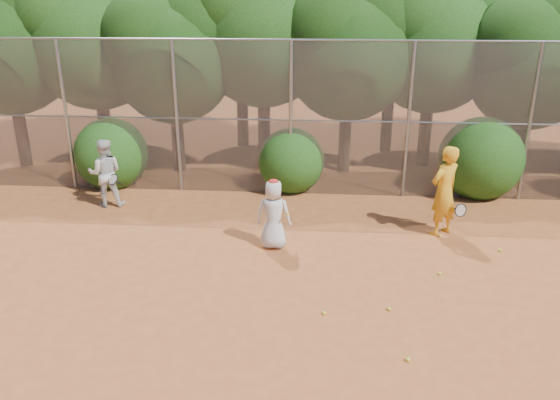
{
  "coord_description": "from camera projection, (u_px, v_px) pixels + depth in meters",
  "views": [
    {
      "loc": [
        -0.17,
        -7.89,
        5.0
      ],
      "look_at": [
        -1.0,
        2.5,
        1.1
      ],
      "focal_mm": 35.0,
      "sensor_mm": 36.0,
      "label": 1
    }
  ],
  "objects": [
    {
      "name": "ground",
      "position": [
        328.0,
        315.0,
        9.11
      ],
      "size": [
        80.0,
        80.0,
        0.0
      ],
      "primitive_type": "plane",
      "color": "#A25124",
      "rests_on": "ground"
    },
    {
      "name": "fence_back",
      "position": [
        325.0,
        119.0,
        14.0
      ],
      "size": [
        20.05,
        0.09,
        4.03
      ],
      "color": "gray",
      "rests_on": "ground"
    },
    {
      "name": "tree_0",
      "position": [
        7.0,
        35.0,
        15.94
      ],
      "size": [
        4.38,
        3.81,
        6.0
      ],
      "color": "black",
      "rests_on": "ground"
    },
    {
      "name": "tree_1",
      "position": [
        96.0,
        26.0,
        16.14
      ],
      "size": [
        4.64,
        4.03,
        6.35
      ],
      "color": "black",
      "rests_on": "ground"
    },
    {
      "name": "tree_2",
      "position": [
        174.0,
        49.0,
        15.5
      ],
      "size": [
        3.99,
        3.47,
        5.47
      ],
      "color": "black",
      "rests_on": "ground"
    },
    {
      "name": "tree_3",
      "position": [
        265.0,
        18.0,
        15.97
      ],
      "size": [
        4.89,
        4.26,
        6.7
      ],
      "color": "black",
      "rests_on": "ground"
    },
    {
      "name": "tree_4",
      "position": [
        351.0,
        43.0,
        15.44
      ],
      "size": [
        4.19,
        3.64,
        5.73
      ],
      "color": "black",
      "rests_on": "ground"
    },
    {
      "name": "tree_5",
      "position": [
        436.0,
        31.0,
        15.9
      ],
      "size": [
        4.51,
        3.92,
        6.17
      ],
      "color": "black",
      "rests_on": "ground"
    },
    {
      "name": "tree_6",
      "position": [
        533.0,
        56.0,
        14.98
      ],
      "size": [
        3.86,
        3.36,
        5.29
      ],
      "color": "black",
      "rests_on": "ground"
    },
    {
      "name": "tree_9",
      "position": [
        94.0,
        17.0,
        18.3
      ],
      "size": [
        4.83,
        4.2,
        6.62
      ],
      "color": "black",
      "rests_on": "ground"
    },
    {
      "name": "tree_10",
      "position": [
        242.0,
        8.0,
        18.02
      ],
      "size": [
        5.15,
        4.48,
        7.06
      ],
      "color": "black",
      "rests_on": "ground"
    },
    {
      "name": "tree_11",
      "position": [
        395.0,
        24.0,
        17.43
      ],
      "size": [
        4.64,
        4.03,
        6.35
      ],
      "color": "black",
      "rests_on": "ground"
    },
    {
      "name": "tree_12",
      "position": [
        536.0,
        12.0,
        17.54
      ],
      "size": [
        5.02,
        4.37,
        6.88
      ],
      "color": "black",
      "rests_on": "ground"
    },
    {
      "name": "bush_0",
      "position": [
        111.0,
        150.0,
        15.09
      ],
      "size": [
        2.0,
        2.0,
        2.0
      ],
      "primitive_type": "sphere",
      "color": "#1A4611",
      "rests_on": "ground"
    },
    {
      "name": "bush_1",
      "position": [
        291.0,
        158.0,
        14.75
      ],
      "size": [
        1.8,
        1.8,
        1.8
      ],
      "primitive_type": "sphere",
      "color": "#1A4611",
      "rests_on": "ground"
    },
    {
      "name": "bush_2",
      "position": [
        481.0,
        155.0,
        14.31
      ],
      "size": [
        2.2,
        2.2,
        2.2
      ],
      "primitive_type": "sphere",
      "color": "#1A4611",
      "rests_on": "ground"
    },
    {
      "name": "player_yellow",
      "position": [
        444.0,
        191.0,
        11.91
      ],
      "size": [
        0.94,
        0.84,
        2.03
      ],
      "rotation": [
        0.0,
        0.0,
        3.81
      ],
      "color": "orange",
      "rests_on": "ground"
    },
    {
      "name": "player_teen",
      "position": [
        274.0,
        214.0,
        11.34
      ],
      "size": [
        0.78,
        0.56,
        1.52
      ],
      "rotation": [
        0.0,
        0.0,
        3.03
      ],
      "color": "silver",
      "rests_on": "ground"
    },
    {
      "name": "player_white",
      "position": [
        105.0,
        173.0,
        13.62
      ],
      "size": [
        0.97,
        0.88,
        1.72
      ],
      "rotation": [
        0.0,
        0.0,
        3.38
      ],
      "color": "silver",
      "rests_on": "ground"
    },
    {
      "name": "ball_0",
      "position": [
        440.0,
        274.0,
        10.41
      ],
      "size": [
        0.07,
        0.07,
        0.07
      ],
      "primitive_type": "sphere",
      "color": "yellow",
      "rests_on": "ground"
    },
    {
      "name": "ball_1",
      "position": [
        440.0,
        236.0,
        12.07
      ],
      "size": [
        0.07,
        0.07,
        0.07
      ],
      "primitive_type": "sphere",
      "color": "yellow",
      "rests_on": "ground"
    },
    {
      "name": "ball_2",
      "position": [
        408.0,
        360.0,
        7.95
      ],
      "size": [
        0.07,
        0.07,
        0.07
      ],
      "primitive_type": "sphere",
      "color": "yellow",
      "rests_on": "ground"
    },
    {
      "name": "ball_4",
      "position": [
        324.0,
        313.0,
        9.12
      ],
      "size": [
        0.07,
        0.07,
        0.07
      ],
      "primitive_type": "sphere",
      "color": "yellow",
      "rests_on": "ground"
    },
    {
      "name": "ball_5",
      "position": [
        500.0,
        250.0,
        11.37
      ],
      "size": [
        0.07,
        0.07,
        0.07
      ],
      "primitive_type": "sphere",
      "color": "yellow",
      "rests_on": "ground"
    },
    {
      "name": "ball_6",
      "position": [
        389.0,
        309.0,
        9.24
      ],
      "size": [
        0.07,
        0.07,
        0.07
      ],
      "primitive_type": "sphere",
      "color": "yellow",
      "rests_on": "ground"
    }
  ]
}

